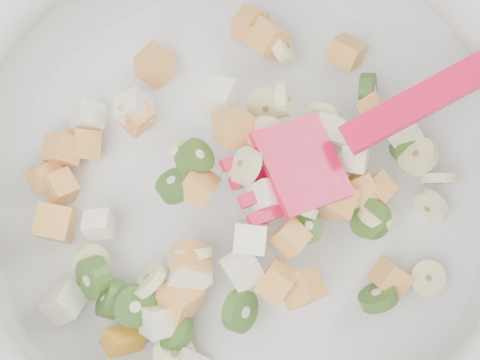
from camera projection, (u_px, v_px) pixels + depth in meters
mixing_bowl at (240, 171)px, 0.47m from camera, size 0.47×0.43×0.13m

